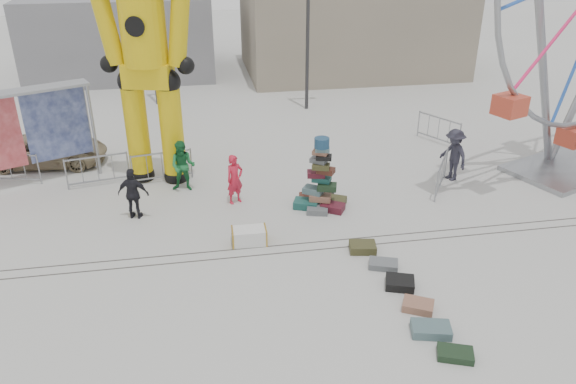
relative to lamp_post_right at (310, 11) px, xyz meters
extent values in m
plane|color=#9E9E99|center=(-3.09, -13.00, -4.48)|extent=(90.00, 90.00, 0.00)
cube|color=#47443F|center=(-3.09, -12.40, -4.48)|extent=(40.00, 0.04, 0.01)
cube|color=#47443F|center=(-3.09, -12.00, -4.48)|extent=(40.00, 0.04, 0.01)
cube|color=gray|center=(3.91, 7.00, -1.98)|extent=(12.00, 8.00, 5.00)
cube|color=gray|center=(-9.09, 9.00, -2.28)|extent=(10.00, 8.00, 4.40)
cylinder|color=#2D2D30|center=(-0.09, 0.00, -0.48)|extent=(0.16, 0.16, 8.00)
cylinder|color=#2D2D30|center=(-7.09, 2.00, -0.48)|extent=(0.16, 0.16, 8.00)
cube|color=#1B534D|center=(-2.14, -9.90, -4.36)|extent=(0.89, 0.75, 0.24)
cube|color=#531622|center=(-1.37, -10.24, -4.37)|extent=(0.86, 0.79, 0.23)
cube|color=#4D2418|center=(-1.95, -9.47, -4.38)|extent=(0.74, 0.58, 0.21)
cube|color=#424121|center=(-1.18, -9.81, -4.37)|extent=(0.82, 0.73, 0.23)
cube|color=slate|center=(-1.87, -10.33, -4.39)|extent=(0.73, 0.58, 0.19)
cube|color=black|center=(-1.49, -9.47, -4.38)|extent=(0.75, 0.68, 0.21)
cube|color=#98644D|center=(-1.70, -9.94, -4.13)|extent=(0.77, 0.64, 0.21)
cube|color=slate|center=(-1.90, -9.82, -3.94)|extent=(0.73, 0.68, 0.19)
cube|color=#1B311C|center=(-1.52, -10.04, -3.75)|extent=(0.67, 0.55, 0.19)
cube|color=#1B534D|center=(-1.64, -9.81, -3.57)|extent=(0.67, 0.59, 0.17)
cube|color=#531622|center=(-1.82, -9.78, -3.40)|extent=(0.60, 0.47, 0.17)
cube|color=#4D2418|center=(-1.55, -9.95, -3.23)|extent=(0.63, 0.58, 0.17)
cube|color=#424121|center=(-1.72, -9.98, -3.07)|extent=(0.61, 0.50, 0.15)
cube|color=slate|center=(-1.76, -9.83, -2.92)|extent=(0.59, 0.56, 0.15)
cube|color=black|center=(-1.63, -9.97, -2.78)|extent=(0.54, 0.44, 0.13)
cube|color=#98644D|center=(-1.72, -9.88, -2.65)|extent=(0.54, 0.48, 0.13)
cube|color=slate|center=(-1.69, -9.98, -2.52)|extent=(0.49, 0.38, 0.11)
cylinder|color=navy|center=(-1.70, -9.94, -2.32)|extent=(0.45, 0.45, 0.30)
sphere|color=black|center=(-7.32, -6.81, -4.32)|extent=(0.82, 0.82, 0.82)
cylinder|color=gold|center=(-7.32, -6.81, -2.75)|extent=(0.76, 0.76, 3.47)
sphere|color=black|center=(-7.32, -6.81, -1.02)|extent=(0.87, 0.87, 0.87)
sphere|color=black|center=(-6.17, -7.12, -4.32)|extent=(0.82, 0.82, 0.82)
cylinder|color=gold|center=(-6.17, -7.12, -2.75)|extent=(0.76, 0.76, 3.47)
sphere|color=black|center=(-6.17, -7.12, -1.02)|extent=(0.87, 0.87, 0.87)
cube|color=gold|center=(-6.74, -6.96, -0.80)|extent=(1.69, 1.23, 0.76)
cylinder|color=gold|center=(-6.74, -6.96, 0.83)|extent=(1.41, 1.41, 2.60)
cylinder|color=gold|center=(-7.84, -6.67, 0.72)|extent=(1.00, 0.77, 2.44)
sphere|color=black|center=(-7.95, -6.64, -0.47)|extent=(0.56, 0.56, 0.56)
cylinder|color=gold|center=(-5.64, -7.25, 0.72)|extent=(1.00, 0.77, 2.44)
sphere|color=black|center=(-5.54, -7.28, -0.47)|extent=(0.56, 0.56, 0.56)
cube|color=gray|center=(7.78, -8.68, -4.39)|extent=(5.08, 4.07, 0.18)
cylinder|color=gray|center=(6.17, -8.45, -0.95)|extent=(2.96, 1.36, 7.17)
cube|color=#B53B26|center=(7.78, -8.68, -3.16)|extent=(1.03, 1.03, 0.62)
cylinder|color=gray|center=(-8.97, -5.78, -2.87)|extent=(0.11, 0.11, 3.23)
cube|color=gray|center=(-10.94, -6.65, -1.25)|extent=(4.45, 2.50, 0.09)
cube|color=navy|center=(-9.96, -6.22, -2.54)|extent=(1.89, 0.85, 2.37)
cube|color=silver|center=(-4.14, -11.73, -4.26)|extent=(0.98, 0.58, 0.45)
cube|color=#424121|center=(-1.13, -12.66, -4.37)|extent=(0.79, 0.66, 0.23)
cube|color=slate|center=(-0.82, -13.52, -4.40)|extent=(0.86, 0.70, 0.17)
cube|color=black|center=(-0.70, -14.41, -4.37)|extent=(0.85, 0.78, 0.22)
cube|color=#98644D|center=(-0.59, -15.34, -4.38)|extent=(0.85, 0.77, 0.20)
cube|color=slate|center=(-0.63, -16.19, -4.37)|extent=(0.96, 0.73, 0.22)
cube|color=#1B311C|center=(-0.43, -16.97, -4.40)|extent=(0.85, 0.69, 0.17)
imported|color=red|center=(-4.29, -9.15, -3.68)|extent=(0.70, 0.62, 1.61)
imported|color=#1A6832|center=(-5.89, -7.95, -3.62)|extent=(0.96, 0.82, 1.72)
imported|color=black|center=(-7.36, -9.65, -3.68)|extent=(1.01, 0.62, 1.61)
imported|color=#23232E|center=(3.24, -8.68, -3.57)|extent=(0.98, 1.32, 1.83)
imported|color=#8E7D5C|center=(-10.71, -4.91, -3.92)|extent=(4.18, 2.24, 1.12)
camera|label=1|loc=(-5.39, -25.19, 3.77)|focal=35.00mm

